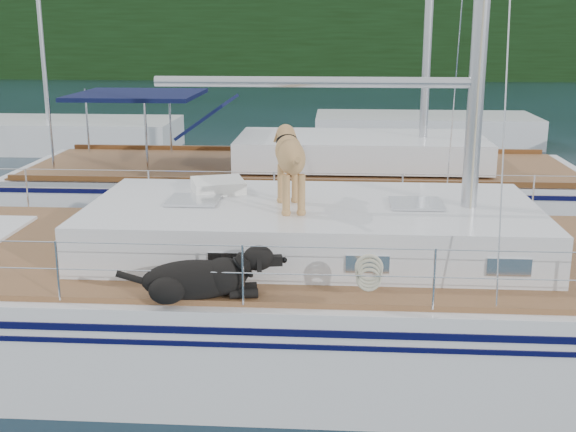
{
  "coord_description": "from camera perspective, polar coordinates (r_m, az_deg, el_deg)",
  "views": [
    {
      "loc": [
        1.06,
        -8.18,
        3.83
      ],
      "look_at": [
        0.5,
        0.2,
        1.6
      ],
      "focal_mm": 45.0,
      "sensor_mm": 36.0,
      "label": 1
    }
  ],
  "objects": [
    {
      "name": "bg_boat_west",
      "position": [
        24.19,
        -18.31,
        6.07
      ],
      "size": [
        8.0,
        3.0,
        11.65
      ],
      "color": "white",
      "rests_on": "ground"
    },
    {
      "name": "main_sailboat",
      "position": [
        8.81,
        -2.75,
        -6.11
      ],
      "size": [
        12.0,
        3.88,
        14.01
      ],
      "color": "white",
      "rests_on": "ground"
    },
    {
      "name": "shore_bank",
      "position": [
        54.48,
        2.77,
        11.44
      ],
      "size": [
        92.0,
        1.0,
        1.2
      ],
      "primitive_type": "cube",
      "color": "#595147",
      "rests_on": "ground"
    },
    {
      "name": "tree_line",
      "position": [
        53.19,
        2.78,
        13.94
      ],
      "size": [
        90.0,
        3.0,
        6.0
      ],
      "primitive_type": "cube",
      "color": "black",
      "rests_on": "ground"
    },
    {
      "name": "ground",
      "position": [
        9.09,
        -3.28,
        -10.07
      ],
      "size": [
        120.0,
        120.0,
        0.0
      ],
      "primitive_type": "plane",
      "color": "black",
      "rests_on": "ground"
    },
    {
      "name": "bg_boat_center",
      "position": [
        24.59,
        10.74,
        6.7
      ],
      "size": [
        7.2,
        3.0,
        11.65
      ],
      "color": "white",
      "rests_on": "ground"
    },
    {
      "name": "neighbor_sailboat",
      "position": [
        14.45,
        1.35,
        2.05
      ],
      "size": [
        11.0,
        3.5,
        13.3
      ],
      "color": "white",
      "rests_on": "ground"
    }
  ]
}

